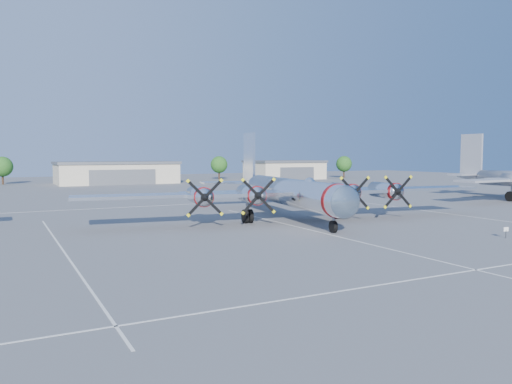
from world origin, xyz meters
name	(u,v)px	position (x,y,z in m)	size (l,w,h in m)	color
ground	(291,225)	(0.00, 0.00, 0.00)	(260.00, 260.00, 0.00)	#5D5D60
parking_lines	(300,227)	(0.00, -1.75, 0.01)	(60.00, 50.08, 0.01)	silver
hangar_center	(117,172)	(0.00, 81.96, 2.71)	(28.60, 14.60, 5.40)	beige
hangar_east	(284,170)	(48.00, 81.96, 2.71)	(20.60, 14.60, 5.40)	beige
tree_west	(2,167)	(-25.00, 90.00, 4.22)	(4.80, 4.80, 6.64)	#382619
tree_east	(219,165)	(30.00, 88.00, 4.22)	(4.80, 4.80, 6.64)	#382619
tree_far_east	(344,164)	(68.00, 80.00, 4.22)	(4.80, 4.80, 6.64)	#382619
main_bomber_b29	(287,219)	(2.41, 4.63, 0.00)	(45.46, 31.09, 10.05)	white
info_placard	(506,230)	(12.33, -15.11, 0.66)	(0.49, 0.13, 0.94)	black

